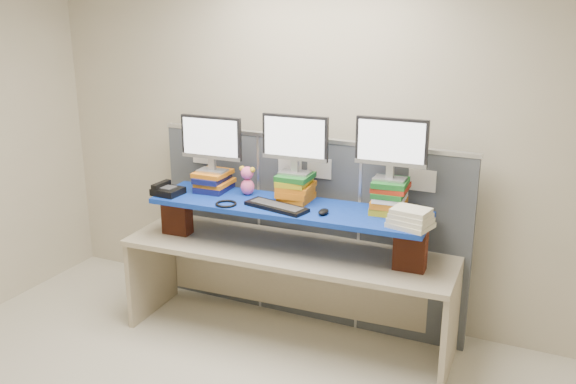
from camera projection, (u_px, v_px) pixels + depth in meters
The scene contains 18 objects.
room at pixel (178, 226), 3.43m from camera, with size 5.00×4.00×2.80m.
cubicle_partition at pixel (308, 229), 5.15m from camera, with size 2.60×0.06×1.53m.
desk at pixel (288, 266), 4.86m from camera, with size 2.54×0.85×0.76m.
brick_pier_left at pixel (177, 215), 5.05m from camera, with size 0.22×0.12×0.30m, color maroon.
brick_pier_right at pixel (410, 249), 4.39m from camera, with size 0.22×0.12×0.30m, color maroon.
blue_board at pixel (288, 207), 4.71m from camera, with size 2.07×0.52×0.04m, color navy.
book_stack_left at pixel (213, 181), 5.05m from camera, with size 0.26×0.31×0.15m.
book_stack_center at pixel (295, 187), 4.77m from camera, with size 0.26×0.30×0.21m.
book_stack_right at pixel (389, 196), 4.52m from camera, with size 0.26×0.31×0.24m.
monitor_left at pixel (211, 140), 4.94m from camera, with size 0.51×0.15×0.44m.
monitor_center at pixel (295, 141), 4.67m from camera, with size 0.51×0.15×0.44m.
monitor_right at pixel (391, 145), 4.41m from camera, with size 0.51×0.15×0.44m.
keyboard at pixel (277, 207), 4.63m from camera, with size 0.51×0.26×0.03m.
mouse at pixel (323, 212), 4.51m from camera, with size 0.07×0.12×0.04m, color black.
desk_phone at pixel (167, 190), 4.95m from camera, with size 0.22×0.20×0.09m.
headset at pixel (226, 204), 4.71m from camera, with size 0.16×0.16×0.02m, color black.
plush_toy at pixel (247, 180), 4.92m from camera, with size 0.13×0.10×0.23m.
binder_stack at pixel (411, 218), 4.25m from camera, with size 0.31×0.27×0.13m.
Camera 1 is at (1.90, -2.67, 2.59)m, focal length 40.00 mm.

